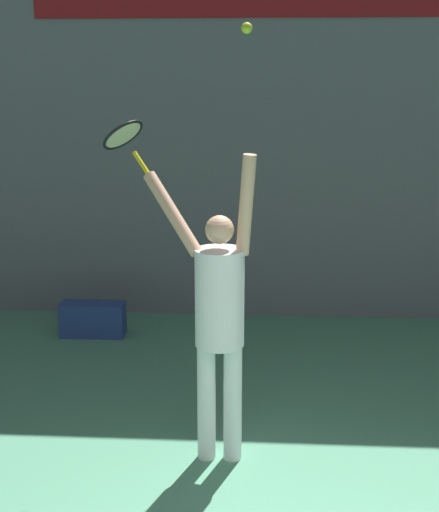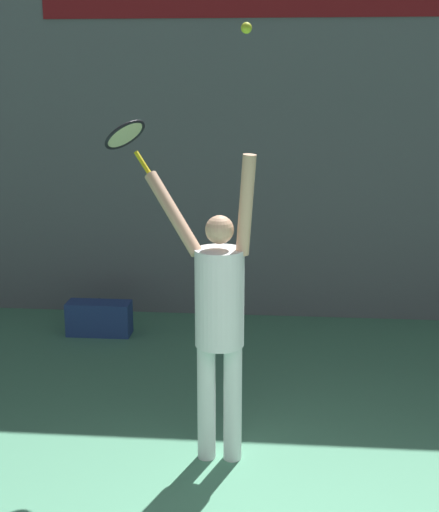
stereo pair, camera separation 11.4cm
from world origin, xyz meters
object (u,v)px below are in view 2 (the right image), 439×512
Objects in this scene: tennis_racket at (126,137)px; tennis_ball at (246,28)px; equipment_bag at (99,318)px; water_bottle at (99,313)px; tennis_player at (219,312)px.

tennis_racket is 1.23m from tennis_ball.
water_bottle is at bearing 104.09° from equipment_bag.
water_bottle is at bearing 119.99° from tennis_player.
tennis_racket reaches higher than equipment_bag.
tennis_player reaches higher than water_bottle.
tennis_racket is 1.38× the size of water_bottle.
tennis_racket is 3.00m from equipment_bag.
water_bottle is at bearing 121.79° from tennis_ball.
tennis_ball reaches higher than tennis_racket.
tennis_player is 1.40m from tennis_racket.
equipment_bag is (0.07, -0.30, 0.04)m from water_bottle.
tennis_racket is at bearing 149.96° from tennis_ball.
water_bottle is (-1.74, 2.81, -2.83)m from tennis_ball.
tennis_ball is at bearing -56.43° from equipment_bag.
tennis_racket is (-0.69, 0.40, 1.15)m from tennis_player.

